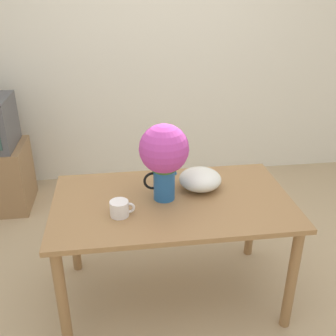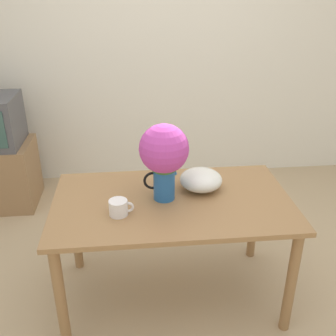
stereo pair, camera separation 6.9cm
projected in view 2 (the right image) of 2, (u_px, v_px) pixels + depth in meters
The scene contains 7 objects.
ground_plane at pixel (187, 299), 2.57m from camera, with size 12.00×12.00×0.00m, color tan.
wall_back at pixel (161, 48), 3.69m from camera, with size 8.00×0.05×2.60m.
table at pixel (172, 214), 2.34m from camera, with size 1.39×0.81×0.72m.
flower_vase at pixel (164, 154), 2.19m from camera, with size 0.28×0.28×0.46m.
coffee_mug at pixel (119, 208), 2.13m from camera, with size 0.14×0.10×0.09m.
white_bowl at pixel (201, 180), 2.39m from camera, with size 0.26×0.26×0.12m.
tv_stand at pixel (3, 174), 3.55m from camera, with size 0.57×0.51×0.58m.
Camera 2 is at (-0.32, -1.92, 1.88)m, focal length 42.00 mm.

